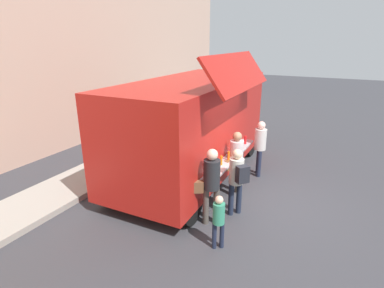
{
  "coord_description": "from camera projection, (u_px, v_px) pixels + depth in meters",
  "views": [
    {
      "loc": [
        -6.94,
        -1.61,
        3.95
      ],
      "look_at": [
        -0.1,
        1.9,
        1.3
      ],
      "focal_mm": 28.29,
      "sensor_mm": 36.0,
      "label": 1
    }
  ],
  "objects": [
    {
      "name": "ground_plane",
      "position": [
        259.0,
        201.0,
        7.83
      ],
      "size": [
        60.0,
        60.0,
        0.0
      ],
      "primitive_type": "plane",
      "color": "#38383D"
    },
    {
      "name": "curb_strip",
      "position": [
        17.0,
        213.0,
        7.14
      ],
      "size": [
        28.0,
        1.6,
        0.15
      ],
      "primitive_type": "cube",
      "color": "#9E998E",
      "rests_on": "ground"
    },
    {
      "name": "food_truck_main",
      "position": [
        193.0,
        125.0,
        8.89
      ],
      "size": [
        6.24,
        3.19,
        3.66
      ],
      "rotation": [
        0.0,
        0.0,
        0.02
      ],
      "color": "red",
      "rests_on": "ground"
    },
    {
      "name": "trash_bin",
      "position": [
        187.0,
        121.0,
        13.56
      ],
      "size": [
        0.6,
        0.6,
        1.0
      ],
      "primitive_type": "cylinder",
      "color": "#30643A",
      "rests_on": "ground"
    },
    {
      "name": "customer_front_ordering",
      "position": [
        236.0,
        158.0,
        7.89
      ],
      "size": [
        0.56,
        0.4,
        1.74
      ],
      "rotation": [
        0.0,
        0.0,
        1.15
      ],
      "color": "#50493F",
      "rests_on": "ground"
    },
    {
      "name": "customer_mid_with_backpack",
      "position": [
        237.0,
        176.0,
        6.92
      ],
      "size": [
        0.49,
        0.52,
        1.64
      ],
      "rotation": [
        0.0,
        0.0,
        0.88
      ],
      "color": "#1D2538",
      "rests_on": "ground"
    },
    {
      "name": "customer_rear_waiting",
      "position": [
        211.0,
        181.0,
        6.56
      ],
      "size": [
        0.46,
        0.56,
        1.79
      ],
      "rotation": [
        0.0,
        0.0,
        0.57
      ],
      "color": "#4B453F",
      "rests_on": "ground"
    },
    {
      "name": "customer_extra_browsing",
      "position": [
        260.0,
        144.0,
        9.03
      ],
      "size": [
        0.35,
        0.35,
        1.7
      ],
      "rotation": [
        0.0,
        0.0,
        1.91
      ],
      "color": "#1F253A",
      "rests_on": "ground"
    },
    {
      "name": "child_near_queue",
      "position": [
        219.0,
        217.0,
        5.86
      ],
      "size": [
        0.24,
        0.24,
        1.16
      ],
      "rotation": [
        0.0,
        0.0,
        0.62
      ],
      "color": "#1D2339",
      "rests_on": "ground"
    }
  ]
}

